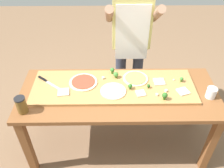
{
  "coord_description": "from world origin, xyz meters",
  "views": [
    {
      "loc": [
        -0.08,
        -1.64,
        2.25
      ],
      "look_at": [
        -0.06,
        0.02,
        0.86
      ],
      "focal_mm": 38.25,
      "sensor_mm": 36.0,
      "label": 1
    }
  ],
  "objects_px": {
    "pizza_whole_cheese_artichoke": "(113,91)",
    "cook_center": "(131,37)",
    "pizza_whole_pesto_green": "(135,78)",
    "broccoli_floret_front_mid": "(112,70)",
    "pizza_whole_tomato_red": "(83,82)",
    "cheese_crumble_a": "(166,91)",
    "cheese_crumble_d": "(157,95)",
    "pizza_slice_far_right": "(141,93)",
    "broccoli_floret_center_left": "(181,79)",
    "sauce_jar": "(21,105)",
    "chefs_knife": "(47,81)",
    "flour_cup": "(211,93)",
    "broccoli_floret_back_mid": "(148,86)",
    "broccoli_floret_back_right": "(130,86)",
    "pizza_slice_near_right": "(159,82)",
    "prep_table": "(119,100)",
    "cheese_crumble_c": "(103,78)",
    "pizza_slice_near_left": "(183,91)",
    "pizza_slice_center": "(63,92)",
    "broccoli_floret_back_left": "(116,75)",
    "broccoli_floret_front_left": "(165,96)",
    "cheese_crumble_b": "(174,80)"
  },
  "relations": [
    {
      "from": "pizza_whole_cheese_artichoke",
      "to": "cook_center",
      "type": "relative_size",
      "value": 0.14
    },
    {
      "from": "pizza_whole_pesto_green",
      "to": "broccoli_floret_front_mid",
      "type": "xyz_separation_m",
      "value": [
        -0.22,
        0.09,
        0.03
      ]
    },
    {
      "from": "pizza_whole_tomato_red",
      "to": "cheese_crumble_a",
      "type": "height_order",
      "value": "cheese_crumble_a"
    },
    {
      "from": "cheese_crumble_a",
      "to": "cheese_crumble_d",
      "type": "bearing_deg",
      "value": -151.22
    },
    {
      "from": "pizza_whole_tomato_red",
      "to": "pizza_whole_cheese_artichoke",
      "type": "relative_size",
      "value": 1.14
    },
    {
      "from": "pizza_slice_far_right",
      "to": "broccoli_floret_center_left",
      "type": "bearing_deg",
      "value": 22.58
    },
    {
      "from": "cheese_crumble_a",
      "to": "cook_center",
      "type": "height_order",
      "value": "cook_center"
    },
    {
      "from": "pizza_slice_far_right",
      "to": "sauce_jar",
      "type": "bearing_deg",
      "value": -169.63
    },
    {
      "from": "chefs_knife",
      "to": "pizza_whole_tomato_red",
      "type": "relative_size",
      "value": 1.0
    },
    {
      "from": "chefs_knife",
      "to": "flour_cup",
      "type": "relative_size",
      "value": 2.69
    },
    {
      "from": "pizza_slice_far_right",
      "to": "broccoli_floret_back_mid",
      "type": "distance_m",
      "value": 0.11
    },
    {
      "from": "broccoli_floret_back_mid",
      "to": "sauce_jar",
      "type": "xyz_separation_m",
      "value": [
        -1.09,
        -0.26,
        0.03
      ]
    },
    {
      "from": "cook_center",
      "to": "pizza_whole_pesto_green",
      "type": "bearing_deg",
      "value": -87.78
    },
    {
      "from": "chefs_knife",
      "to": "broccoli_floret_back_right",
      "type": "relative_size",
      "value": 4.82
    },
    {
      "from": "chefs_knife",
      "to": "broccoli_floret_center_left",
      "type": "xyz_separation_m",
      "value": [
        1.28,
        -0.01,
        0.03
      ]
    },
    {
      "from": "pizza_slice_near_right",
      "to": "broccoli_floret_back_mid",
      "type": "xyz_separation_m",
      "value": [
        -0.11,
        -0.08,
        0.02
      ]
    },
    {
      "from": "broccoli_floret_front_mid",
      "to": "prep_table",
      "type": "bearing_deg",
      "value": -76.75
    },
    {
      "from": "chefs_knife",
      "to": "cheese_crumble_a",
      "type": "distance_m",
      "value": 1.12
    },
    {
      "from": "pizza_slice_far_right",
      "to": "cook_center",
      "type": "bearing_deg",
      "value": 94.01
    },
    {
      "from": "pizza_whole_cheese_artichoke",
      "to": "cheese_crumble_c",
      "type": "xyz_separation_m",
      "value": [
        -0.09,
        0.19,
        0.0
      ]
    },
    {
      "from": "pizza_slice_near_left",
      "to": "pizza_slice_center",
      "type": "relative_size",
      "value": 0.96
    },
    {
      "from": "pizza_slice_near_right",
      "to": "broccoli_floret_back_left",
      "type": "distance_m",
      "value": 0.42
    },
    {
      "from": "pizza_whole_cheese_artichoke",
      "to": "broccoli_floret_back_right",
      "type": "distance_m",
      "value": 0.16
    },
    {
      "from": "cook_center",
      "to": "flour_cup",
      "type": "bearing_deg",
      "value": -46.2
    },
    {
      "from": "prep_table",
      "to": "pizza_whole_cheese_artichoke",
      "type": "height_order",
      "value": "pizza_whole_cheese_artichoke"
    },
    {
      "from": "broccoli_floret_front_mid",
      "to": "broccoli_floret_front_left",
      "type": "bearing_deg",
      "value": -39.98
    },
    {
      "from": "prep_table",
      "to": "cheese_crumble_a",
      "type": "bearing_deg",
      "value": -3.36
    },
    {
      "from": "pizza_whole_tomato_red",
      "to": "pizza_whole_pesto_green",
      "type": "distance_m",
      "value": 0.5
    },
    {
      "from": "pizza_slice_far_right",
      "to": "cook_center",
      "type": "distance_m",
      "value": 0.71
    },
    {
      "from": "chefs_knife",
      "to": "pizza_slice_far_right",
      "type": "distance_m",
      "value": 0.9
    },
    {
      "from": "pizza_whole_pesto_green",
      "to": "cook_center",
      "type": "distance_m",
      "value": 0.51
    },
    {
      "from": "pizza_whole_pesto_green",
      "to": "pizza_slice_near_left",
      "type": "xyz_separation_m",
      "value": [
        0.42,
        -0.19,
        -0.0
      ]
    },
    {
      "from": "pizza_slice_near_left",
      "to": "broccoli_floret_back_left",
      "type": "height_order",
      "value": "broccoli_floret_back_left"
    },
    {
      "from": "prep_table",
      "to": "pizza_slice_near_right",
      "type": "relative_size",
      "value": 18.12
    },
    {
      "from": "pizza_whole_pesto_green",
      "to": "broccoli_floret_center_left",
      "type": "bearing_deg",
      "value": -6.09
    },
    {
      "from": "pizza_whole_cheese_artichoke",
      "to": "pizza_slice_near_right",
      "type": "xyz_separation_m",
      "value": [
        0.44,
        0.13,
        -0.0
      ]
    },
    {
      "from": "pizza_whole_cheese_artichoke",
      "to": "cheese_crumble_a",
      "type": "bearing_deg",
      "value": -0.99
    },
    {
      "from": "cheese_crumble_a",
      "to": "cook_center",
      "type": "xyz_separation_m",
      "value": [
        -0.28,
        0.66,
        0.19
      ]
    },
    {
      "from": "cheese_crumble_c",
      "to": "broccoli_floret_back_mid",
      "type": "bearing_deg",
      "value": -18.44
    },
    {
      "from": "pizza_whole_pesto_green",
      "to": "cheese_crumble_b",
      "type": "distance_m",
      "value": 0.37
    },
    {
      "from": "prep_table",
      "to": "cheese_crumble_d",
      "type": "relative_size",
      "value": 89.86
    },
    {
      "from": "flour_cup",
      "to": "prep_table",
      "type": "bearing_deg",
      "value": 174.9
    },
    {
      "from": "pizza_slice_far_right",
      "to": "broccoli_floret_back_left",
      "type": "distance_m",
      "value": 0.32
    },
    {
      "from": "cook_center",
      "to": "broccoli_floret_center_left",
      "type": "bearing_deg",
      "value": -48.71
    },
    {
      "from": "pizza_slice_center",
      "to": "broccoli_floret_center_left",
      "type": "relative_size",
      "value": 1.91
    },
    {
      "from": "pizza_slice_near_left",
      "to": "cook_center",
      "type": "distance_m",
      "value": 0.81
    },
    {
      "from": "pizza_whole_pesto_green",
      "to": "broccoli_floret_center_left",
      "type": "xyz_separation_m",
      "value": [
        0.43,
        -0.05,
        0.02
      ]
    },
    {
      "from": "pizza_whole_cheese_artichoke",
      "to": "pizza_slice_near_right",
      "type": "relative_size",
      "value": 2.33
    },
    {
      "from": "chefs_knife",
      "to": "pizza_slice_near_right",
      "type": "height_order",
      "value": "chefs_knife"
    },
    {
      "from": "pizza_slice_near_right",
      "to": "broccoli_floret_back_mid",
      "type": "distance_m",
      "value": 0.14
    }
  ]
}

